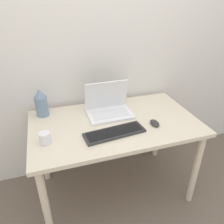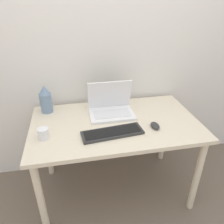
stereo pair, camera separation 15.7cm
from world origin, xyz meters
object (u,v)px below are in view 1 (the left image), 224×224
laptop (109,107)px  mouse (155,123)px  keyboard (115,133)px  vase (41,103)px  mug (45,138)px

laptop → mouse: 0.38m
mouse → laptop: bearing=135.4°
laptop → mouse: size_ratio=3.52×
keyboard → vase: (-0.46, 0.42, 0.10)m
keyboard → mouse: (0.32, 0.02, 0.01)m
laptop → keyboard: 0.30m
mouse → mug: bearing=178.9°
laptop → vase: size_ratio=1.54×
vase → mug: (0.00, -0.38, -0.07)m
laptop → mouse: laptop is taller
laptop → mug: bearing=-153.3°
laptop → mug: (-0.50, -0.25, -0.02)m
keyboard → mouse: bearing=3.8°
vase → mug: bearing=-89.8°
laptop → keyboard: size_ratio=0.79×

